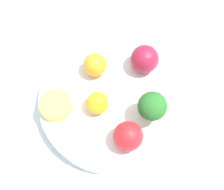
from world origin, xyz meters
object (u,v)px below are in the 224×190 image
Objects in this scene: bowl at (112,101)px; apple_green at (128,136)px; broccoli at (152,107)px; orange_front at (97,103)px; small_cup at (56,105)px; orange_back at (95,65)px; apple_red at (143,58)px.

apple_green is at bearing -119.67° from bowl.
orange_front is (-0.05, 0.08, -0.02)m from broccoli.
broccoli is 0.17m from small_cup.
broccoli reaches higher than apple_green.
bowl is at bearing -108.12° from orange_back.
apple_red is (0.07, 0.08, -0.01)m from broccoli.
broccoli is 1.20× the size of small_cup.
small_cup is (-0.08, 0.06, 0.03)m from bowl.
apple_red is 0.94× the size of small_cup.
broccoli is 0.10m from orange_front.
orange_back is at bearing 89.32° from broccoli.
orange_front is 0.90× the size of orange_back.
apple_green is at bearing -97.34° from orange_front.
broccoli is (0.02, -0.07, 0.06)m from bowl.
apple_green is 0.08m from orange_front.
broccoli is at bearing 1.20° from apple_green.
broccoli is 1.28× the size of apple_red.
orange_back is at bearing 46.73° from orange_front.
apple_red is at bearing 47.47° from broccoli.
apple_green reaches higher than bowl.
broccoli is at bearing -57.33° from orange_front.
broccoli is at bearing -52.89° from small_cup.
bowl is 0.10m from apple_red.
apple_red is at bearing -0.96° from orange_front.
orange_front is at bearing 170.55° from bowl.
orange_front is at bearing -47.28° from small_cup.
apple_red reaches higher than orange_back.
broccoli is 1.34× the size of apple_green.
broccoli is at bearing -76.02° from bowl.
small_cup reaches higher than bowl.
apple_red is 1.19× the size of orange_back.
broccoli is 0.06m from apple_green.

